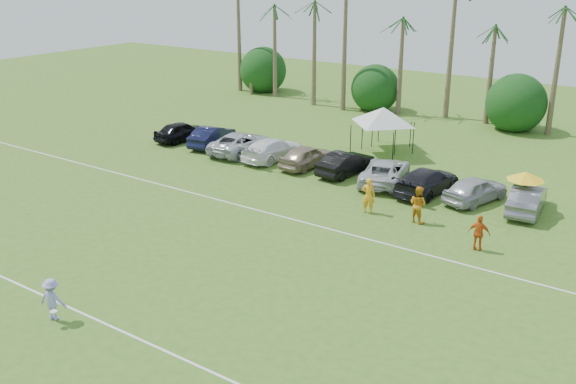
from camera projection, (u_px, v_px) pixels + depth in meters
The scene contains 27 objects.
ground at pixel (20, 330), 22.76m from camera, with size 120.00×120.00×0.00m, color #41681F.
field_lines at pixel (178, 250), 28.94m from camera, with size 80.00×12.10×0.01m.
palm_tree_0 at pixel (225, 13), 61.32m from camera, with size 2.40×2.40×8.90m.
palm_tree_1 at pixel (267, 6), 58.35m from camera, with size 2.40×2.40×9.90m.
palm_tree_4 at pixel (397, 23), 51.70m from camera, with size 2.40×2.40×8.90m.
palm_tree_5 at pixel (445, 15), 49.27m from camera, with size 2.40×2.40×9.90m.
palm_tree_6 at pixel (498, 5), 46.84m from camera, with size 2.40×2.40×10.90m.
bush_tree_0 at pixel (257, 74), 62.44m from camera, with size 4.00×4.00×4.00m.
bush_tree_1 at pixel (377, 89), 55.49m from camera, with size 4.00×4.00×4.00m.
bush_tree_2 at pixel (517, 106), 49.08m from camera, with size 4.00×4.00×4.00m.
sideline_player_a at pixel (368, 195), 32.97m from camera, with size 0.69×0.45×1.89m, color #FFA61C.
sideline_player_b at pixel (418, 204), 31.78m from camera, with size 0.92×0.71×1.89m, color orange.
sideline_player_c at pixel (479, 233), 28.71m from camera, with size 0.98×0.41×1.67m, color #DA5718.
canopy_tent_left at pixel (384, 107), 41.81m from camera, with size 4.72×4.72×3.83m.
canopy_tent_right at pixel (388, 110), 43.74m from camera, with size 3.85×3.85×3.12m.
market_umbrella at pixel (526, 176), 32.79m from camera, with size 1.95×1.95×2.17m.
frisbee_player at pixel (52, 299), 23.18m from camera, with size 1.18×0.90×1.62m.
parked_car_0 at pixel (182, 131), 46.16m from camera, with size 1.68×4.17×1.42m, color black.
parked_car_1 at pixel (212, 136), 44.87m from camera, with size 1.50×4.32×1.42m, color black.
parked_car_2 at pixel (240, 143), 43.23m from camera, with size 2.36×5.12×1.42m, color #B9BCC3.
parked_car_3 at pixel (273, 149), 41.83m from camera, with size 1.99×4.90×1.42m, color white.
parked_car_4 at pixel (307, 156), 40.29m from camera, with size 1.68×4.17×1.42m, color gray.
parked_car_5 at pixel (346, 163), 38.98m from camera, with size 1.50×4.32×1.42m, color black.
parked_car_6 at pixel (385, 171), 37.45m from camera, with size 2.36×5.12×1.42m, color silver.
parked_car_7 at pixel (427, 181), 35.83m from camera, with size 1.99×4.90×1.42m, color black.
parked_car_8 at pixel (475, 189), 34.52m from camera, with size 1.68×4.17×1.42m, color #AEAEB6.
parked_car_9 at pixel (527, 199), 33.13m from camera, with size 1.50×4.32×1.42m, color slate.
Camera 1 is at (19.05, -10.78, 12.41)m, focal length 40.00 mm.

